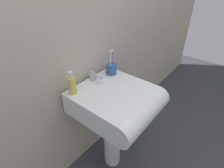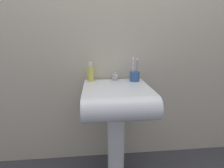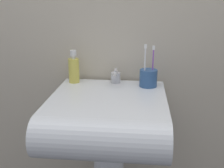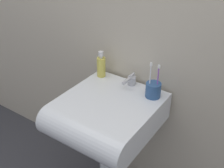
% 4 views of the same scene
% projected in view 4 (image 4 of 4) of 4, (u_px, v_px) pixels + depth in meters
% --- Properties ---
extents(wall_back, '(5.00, 0.05, 2.40)m').
position_uv_depth(wall_back, '(140.00, 24.00, 1.63)').
color(wall_back, '#B7AD99').
rests_on(wall_back, ground).
extents(sink_pedestal, '(0.15, 0.15, 0.67)m').
position_uv_depth(sink_pedestal, '(111.00, 162.00, 1.86)').
color(sink_pedestal, white).
rests_on(sink_pedestal, ground).
extents(sink_basin, '(0.53, 0.59, 0.17)m').
position_uv_depth(sink_basin, '(104.00, 117.00, 1.60)').
color(sink_basin, white).
rests_on(sink_basin, sink_pedestal).
extents(faucet, '(0.05, 0.13, 0.07)m').
position_uv_depth(faucet, '(131.00, 80.00, 1.72)').
color(faucet, '#B7B7BC').
rests_on(faucet, sink_basin).
extents(toothbrush_cup, '(0.09, 0.09, 0.22)m').
position_uv_depth(toothbrush_cup, '(153.00, 90.00, 1.61)').
color(toothbrush_cup, '#2D5184').
rests_on(toothbrush_cup, sink_basin).
extents(soap_bottle, '(0.06, 0.06, 0.17)m').
position_uv_depth(soap_bottle, '(101.00, 66.00, 1.81)').
color(soap_bottle, gold).
rests_on(soap_bottle, sink_basin).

